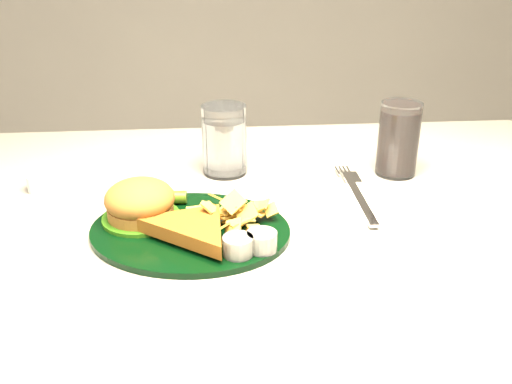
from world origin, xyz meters
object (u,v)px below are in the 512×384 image
water_glass (224,140)px  fork_napkin (360,200)px  cola_glass (398,139)px  dinner_plate (189,214)px

water_glass → fork_napkin: bearing=-35.2°
cola_glass → fork_napkin: 0.15m
water_glass → dinner_plate: bearing=-104.4°
water_glass → cola_glass: 0.28m
dinner_plate → water_glass: (0.05, 0.21, 0.03)m
dinner_plate → fork_napkin: size_ratio=1.43×
cola_glass → water_glass: bearing=174.5°
dinner_plate → water_glass: 0.22m
water_glass → cola_glass: cola_glass is taller
water_glass → fork_napkin: size_ratio=0.62×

